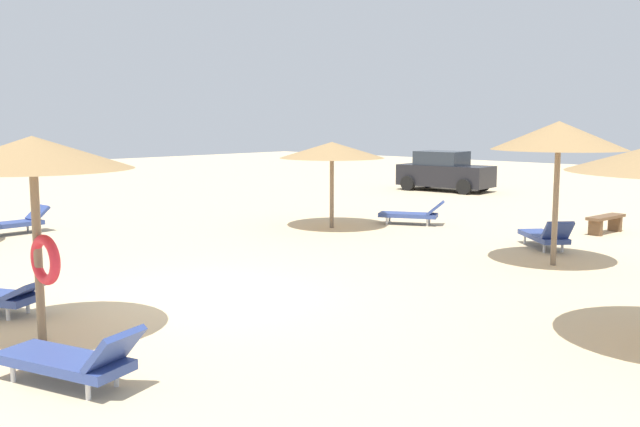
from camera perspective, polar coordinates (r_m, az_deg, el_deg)
ground_plane at (r=12.50m, az=-9.60°, el=-6.79°), size 80.00×80.00×0.00m
parasol_0 at (r=10.36m, az=-22.24°, el=4.35°), size 2.71×2.71×2.87m
parasol_3 at (r=15.58m, az=18.76°, el=5.97°), size 2.79×2.79×3.06m
parasol_4 at (r=19.99m, az=0.97°, el=5.14°), size 2.99×2.99×2.46m
lounger_0 at (r=8.83m, az=-19.45°, el=-11.08°), size 1.97×1.15×0.78m
lounger_1 at (r=20.76m, az=-23.51°, el=-0.67°), size 0.68×1.90×0.73m
lounger_3 at (r=17.73m, az=17.80°, el=-1.71°), size 1.82×1.71×0.79m
lounger_4 at (r=20.95m, az=7.53°, el=-0.04°), size 1.97×1.42×0.73m
bench_1 at (r=20.70m, az=22.13°, el=-0.55°), size 0.53×1.53×0.49m
parked_car at (r=31.06m, az=10.05°, el=3.34°), size 4.14×2.28×1.72m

